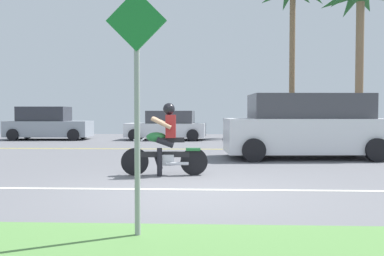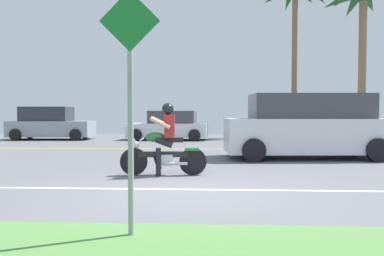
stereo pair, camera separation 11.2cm
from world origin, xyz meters
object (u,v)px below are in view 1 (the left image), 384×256
Objects in this scene: parked_car_1 at (167,126)px; palm_tree_0 at (360,4)px; motorcyclist at (165,145)px; suv_nearby at (307,127)px; parked_car_2 at (280,125)px; street_sign at (137,90)px; parked_car_0 at (48,124)px.

parked_car_1 is 12.68m from palm_tree_0.
motorcyclist is 11.12m from parked_car_1.
parked_car_2 is (0.65, 8.08, -0.18)m from suv_nearby.
parked_car_2 is 0.51× the size of palm_tree_0.
street_sign is at bearing -85.26° from parked_car_1.
motorcyclist reaches higher than parked_car_1.
motorcyclist is at bearing 92.43° from street_sign.
parked_car_2 is 1.72× the size of street_sign.
motorcyclist is 0.37× the size of suv_nearby.
parked_car_1 is at bearing -163.08° from palm_tree_0.
parked_car_1 is 5.55m from parked_car_2.
street_sign reaches higher than motorcyclist.
parked_car_0 reaches higher than parked_car_1.
parked_car_0 is at bearing -179.50° from parked_car_1.
palm_tree_0 is at bearing 63.16° from suv_nearby.
parked_car_1 is (5.92, 0.05, -0.08)m from parked_car_0.
parked_car_1 is 0.45× the size of palm_tree_0.
suv_nearby reaches higher than parked_car_0.
parked_car_0 is 17.82m from palm_tree_0.
parked_car_2 is at bearing 2.36° from parked_car_0.
street_sign is (7.20, -15.37, 0.81)m from parked_car_0.
parked_car_2 is at bearing 74.97° from street_sign.
suv_nearby is 0.56× the size of palm_tree_0.
parked_car_2 is 16.42m from street_sign.
parked_car_1 is 15.50m from street_sign.
parked_car_1 is at bearing 122.50° from suv_nearby.
palm_tree_0 is (5.47, 10.80, 6.39)m from suv_nearby.
parked_car_0 is at bearing 122.49° from motorcyclist.
motorcyclist is at bearing -57.51° from parked_car_0.
motorcyclist is 5.10m from suv_nearby.
suv_nearby is 1.25× the size of parked_car_1.
parked_car_0 is 11.46m from parked_car_2.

